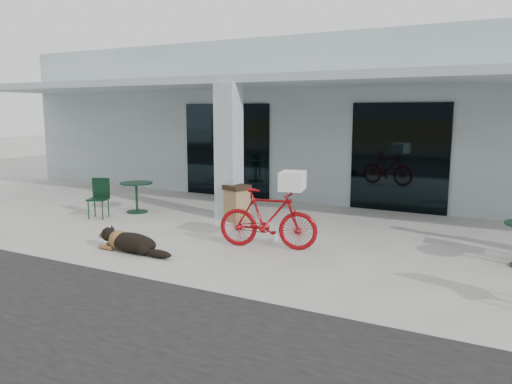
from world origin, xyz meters
The scene contains 13 objects.
ground centered at (0.00, 0.00, 0.00)m, with size 80.00×80.00×0.00m, color beige.
building centered at (0.00, 8.50, 2.25)m, with size 22.00×7.00×4.50m, color silver.
storefront_glass_left centered at (-3.20, 4.98, 1.35)m, with size 2.80×0.06×2.70m, color black.
storefront_glass_right centered at (1.80, 4.98, 1.35)m, with size 2.40×0.06×2.70m, color black.
column centered at (-1.50, 2.30, 1.56)m, with size 0.50×0.50×3.12m, color silver.
overhang centered at (0.00, 3.60, 3.21)m, with size 22.00×2.80×0.18m, color silver.
bicycle centered at (0.47, 0.40, 0.55)m, with size 0.52×1.83×1.10m, color maroon.
laundry_basket centered at (0.91, 0.50, 1.27)m, with size 0.56×0.41×0.33m, color white.
dog centered at (-1.53, -1.00, 0.20)m, with size 1.23×0.41×0.41m, color black, non-canonical shape.
cup_near_dog centered at (0.37, 0.94, 0.05)m, with size 0.09×0.09×0.11m, color white.
cafe_table_near centered at (-3.88, 1.80, 0.37)m, with size 0.80×0.80×0.75m, color #133621, non-canonical shape.
cafe_chair_near centered at (-4.22, 0.86, 0.47)m, with size 0.42×0.46×0.93m, color #133621, non-canonical shape.
trash_receptacle centered at (-1.20, 2.15, 0.42)m, with size 0.49×0.49×0.83m, color olive, non-canonical shape.
Camera 1 is at (4.47, -7.55, 2.49)m, focal length 35.00 mm.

